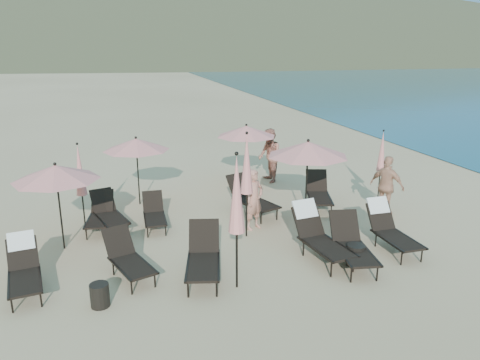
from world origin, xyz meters
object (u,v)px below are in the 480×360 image
object	(u,v)px
lounger_1	(128,258)
beachgoer_b	(269,156)
lounger_6	(100,214)
lounger_10	(318,192)
lounger_0	(24,267)
umbrella_closed_3	(247,165)
lounger_8	(154,213)
lounger_4	(352,244)
lounger_5	(390,228)
umbrella_open_1	(308,149)
lounger_3	(319,234)
lounger_2	(203,256)
umbrella_closed_1	(382,152)
umbrella_open_3	(246,131)
beachgoer_c	(387,186)
side_table_0	(100,295)
lounger_9	(251,198)
side_table_1	(356,255)
umbrella_closed_0	(237,195)
beachgoer_a	(254,199)
umbrella_open_2	(136,144)
umbrella_closed_2	(80,171)
lounger_7	(109,213)
umbrella_open_0	(56,173)

from	to	relation	value
lounger_1	beachgoer_b	distance (m)	7.97
lounger_6	lounger_10	xyz separation A→B (m)	(6.38, 0.02, 0.04)
lounger_0	umbrella_closed_3	world-z (taller)	umbrella_closed_3
lounger_8	lounger_4	bearing A→B (deg)	-38.65
lounger_5	umbrella_open_1	world-z (taller)	umbrella_open_1
lounger_0	lounger_3	bearing A→B (deg)	-10.95
lounger_2	umbrella_closed_1	world-z (taller)	umbrella_closed_1
lounger_4	umbrella_open_3	distance (m)	6.64
lounger_8	lounger_3	bearing A→B (deg)	-37.97
lounger_8	beachgoer_c	distance (m)	6.62
side_table_0	lounger_6	bearing A→B (deg)	90.02
lounger_5	lounger_9	size ratio (longest dim) A/B	0.91
lounger_3	beachgoer_c	distance (m)	3.68
lounger_5	beachgoer_b	distance (m)	6.29
lounger_8	side_table_1	bearing A→B (deg)	-38.78
lounger_5	umbrella_closed_3	distance (m)	3.81
lounger_9	umbrella_closed_0	bearing A→B (deg)	-130.60
lounger_0	lounger_8	xyz separation A→B (m)	(2.87, 2.69, -0.09)
side_table_0	beachgoer_a	xyz separation A→B (m)	(3.98, 2.93, 0.59)
umbrella_open_2	lounger_8	bearing A→B (deg)	-82.75
side_table_1	lounger_5	bearing A→B (deg)	25.86
lounger_6	umbrella_closed_0	distance (m)	5.11
lounger_5	umbrella_open_3	size ratio (longest dim) A/B	0.80
beachgoer_c	umbrella_closed_2	bearing A→B (deg)	51.91
umbrella_closed_3	lounger_1	bearing A→B (deg)	-155.23
lounger_6	side_table_1	size ratio (longest dim) A/B	3.42
lounger_3	beachgoer_a	size ratio (longest dim) A/B	1.20
umbrella_open_1	side_table_1	distance (m)	3.30
umbrella_open_1	umbrella_closed_1	world-z (taller)	umbrella_open_1
umbrella_open_2	lounger_7	bearing A→B (deg)	-117.66
umbrella_closed_3	beachgoer_a	world-z (taller)	umbrella_closed_3
lounger_6	beachgoer_b	distance (m)	6.58
umbrella_open_3	umbrella_closed_1	bearing A→B (deg)	-36.13
lounger_3	umbrella_open_2	xyz separation A→B (m)	(-3.75, 4.92, 1.33)
lounger_3	side_table_1	size ratio (longest dim) A/B	4.11
lounger_6	beachgoer_c	bearing A→B (deg)	0.34
umbrella_closed_0	beachgoer_a	world-z (taller)	umbrella_closed_0
umbrella_closed_1	umbrella_closed_2	distance (m)	8.90
lounger_9	beachgoer_b	bearing A→B (deg)	41.93
beachgoer_a	lounger_6	bearing A→B (deg)	135.12
lounger_1	lounger_7	world-z (taller)	lounger_7
lounger_7	umbrella_closed_1	distance (m)	8.35
umbrella_open_0	lounger_0	bearing A→B (deg)	-107.43
umbrella_closed_2	side_table_0	size ratio (longest dim) A/B	5.22
side_table_0	lounger_4	bearing A→B (deg)	3.34
umbrella_open_1	umbrella_open_0	bearing A→B (deg)	-179.83
side_table_1	umbrella_open_0	bearing A→B (deg)	157.04
lounger_8	umbrella_closed_0	distance (m)	4.28
lounger_2	umbrella_closed_0	distance (m)	1.72
lounger_6	umbrella_open_3	size ratio (longest dim) A/B	0.75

